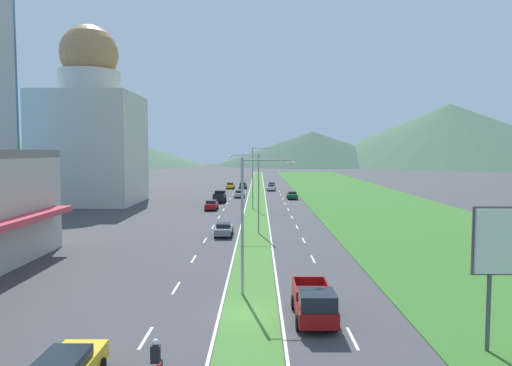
{
  "coord_description": "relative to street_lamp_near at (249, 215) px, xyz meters",
  "views": [
    {
      "loc": [
        0.49,
        -25.55,
        9.21
      ],
      "look_at": [
        0.01,
        47.67,
        4.18
      ],
      "focal_mm": 32.72,
      "sensor_mm": 36.0,
      "label": 1
    }
  ],
  "objects": [
    {
      "name": "lane_dash_left_4",
      "position": [
        -4.95,
        9.96,
        -5.13
      ],
      "size": [
        0.16,
        2.8,
        0.01
      ],
      "primitive_type": "cube",
      "color": "silver",
      "rests_on": "ground_plane"
    },
    {
      "name": "street_lamp_far",
      "position": [
        -0.01,
        44.23,
        0.49
      ],
      "size": [
        3.27,
        0.29,
        9.78
      ],
      "color": "#99999E",
      "rests_on": "ground_plane"
    },
    {
      "name": "hill_far_left",
      "position": [
        -111.44,
        258.85,
        7.48
      ],
      "size": [
        156.15,
        156.15,
        25.24
      ],
      "primitive_type": "cone",
      "color": "#47664C",
      "rests_on": "ground_plane"
    },
    {
      "name": "lane_dash_right_9",
      "position": [
        5.25,
        52.03,
        -5.13
      ],
      "size": [
        0.16,
        2.8,
        0.01
      ],
      "primitive_type": "cube",
      "color": "silver",
      "rests_on": "ground_plane"
    },
    {
      "name": "car_3",
      "position": [
        3.44,
        79.02,
        -4.41
      ],
      "size": [
        1.88,
        4.71,
        1.41
      ],
      "rotation": [
        0.0,
        0.0,
        -1.57
      ],
      "color": "silver",
      "rests_on": "ground_plane"
    },
    {
      "name": "lane_dash_left_2",
      "position": [
        -4.95,
        -6.87,
        -5.13
      ],
      "size": [
        0.16,
        2.8,
        0.01
      ],
      "primitive_type": "cube",
      "color": "silver",
      "rests_on": "ground_plane"
    },
    {
      "name": "lane_dash_left_3",
      "position": [
        -4.95,
        1.54,
        -5.13
      ],
      "size": [
        0.16,
        2.8,
        0.01
      ],
      "primitive_type": "cube",
      "color": "silver",
      "rests_on": "ground_plane"
    },
    {
      "name": "lane_dash_right_4",
      "position": [
        5.25,
        9.96,
        -5.13
      ],
      "size": [
        0.16,
        2.8,
        0.01
      ],
      "primitive_type": "cube",
      "color": "silver",
      "rests_on": "ground_plane"
    },
    {
      "name": "grass_verge_right",
      "position": [
        20.75,
        56.3,
        -5.11
      ],
      "size": [
        24.0,
        240.0,
        0.06
      ],
      "primitive_type": "cube",
      "color": "#387028",
      "rests_on": "ground_plane"
    },
    {
      "name": "lane_dash_left_6",
      "position": [
        -4.95,
        26.78,
        -5.13
      ],
      "size": [
        0.16,
        2.8,
        0.01
      ],
      "primitive_type": "cube",
      "color": "silver",
      "rests_on": "ground_plane"
    },
    {
      "name": "car_5",
      "position": [
        -3.24,
        62.92,
        -4.4
      ],
      "size": [
        1.96,
        4.58,
        1.44
      ],
      "rotation": [
        0.0,
        0.0,
        1.57
      ],
      "color": "#B2B2B7",
      "rests_on": "ground_plane"
    },
    {
      "name": "lane_dash_left_13",
      "position": [
        -4.95,
        85.68,
        -5.13
      ],
      "size": [
        0.16,
        2.8,
        0.01
      ],
      "primitive_type": "cube",
      "color": "silver",
      "rests_on": "ground_plane"
    },
    {
      "name": "lane_dash_left_5",
      "position": [
        -4.95,
        18.37,
        -5.13
      ],
      "size": [
        0.16,
        2.8,
        0.01
      ],
      "primitive_type": "cube",
      "color": "silver",
      "rests_on": "ground_plane"
    },
    {
      "name": "lane_dash_right_13",
      "position": [
        5.25,
        85.68,
        -5.13
      ],
      "size": [
        0.16,
        2.8,
        0.01
      ],
      "primitive_type": "cube",
      "color": "silver",
      "rests_on": "ground_plane"
    },
    {
      "name": "car_8",
      "position": [
        -3.33,
        85.17,
        -4.39
      ],
      "size": [
        1.88,
        4.43,
        1.47
      ],
      "rotation": [
        0.0,
        0.0,
        1.57
      ],
      "color": "#0C5128",
      "rests_on": "ground_plane"
    },
    {
      "name": "midrise_colored",
      "position": [
        -37.04,
        79.37,
        4.37
      ],
      "size": [
        17.2,
        17.2,
        19.03
      ],
      "primitive_type": "cube",
      "color": "#B7B2A8",
      "rests_on": "ground_plane"
    },
    {
      "name": "car_7",
      "position": [
        -6.42,
        84.73,
        -4.37
      ],
      "size": [
        1.91,
        4.55,
        1.51
      ],
      "rotation": [
        0.0,
        0.0,
        1.57
      ],
      "color": "yellow",
      "rests_on": "ground_plane"
    },
    {
      "name": "lane_dash_left_14",
      "position": [
        -4.95,
        94.1,
        -5.13
      ],
      "size": [
        0.16,
        2.8,
        0.01
      ],
      "primitive_type": "cube",
      "color": "silver",
      "rests_on": "ground_plane"
    },
    {
      "name": "grass_median",
      "position": [
        0.15,
        56.3,
        -5.11
      ],
      "size": [
        3.2,
        240.0,
        0.06
      ],
      "primitive_type": "cube",
      "color": "#477F33",
      "rests_on": "ground_plane"
    },
    {
      "name": "lane_dash_left_8",
      "position": [
        -4.95,
        43.61,
        -5.13
      ],
      "size": [
        0.16,
        2.8,
        0.01
      ],
      "primitive_type": "cube",
      "color": "silver",
      "rests_on": "ground_plane"
    },
    {
      "name": "lane_dash_right_12",
      "position": [
        5.25,
        77.27,
        -5.13
      ],
      "size": [
        0.16,
        2.8,
        0.01
      ],
      "primitive_type": "cube",
      "color": "silver",
      "rests_on": "ground_plane"
    },
    {
      "name": "pickup_truck_0",
      "position": [
        3.62,
        -4.56,
        -4.16
      ],
      "size": [
        2.18,
        5.4,
        2.0
      ],
      "rotation": [
        0.0,
        0.0,
        -1.57
      ],
      "color": "maroon",
      "rests_on": "ground_plane"
    },
    {
      "name": "lane_dash_left_12",
      "position": [
        -4.95,
        77.27,
        -5.13
      ],
      "size": [
        0.16,
        2.8,
        0.01
      ],
      "primitive_type": "cube",
      "color": "silver",
      "rests_on": "ground_plane"
    },
    {
      "name": "lane_dash_left_11",
      "position": [
        -4.95,
        68.85,
        -5.13
      ],
      "size": [
        0.16,
        2.8,
        0.01
      ],
      "primitive_type": "cube",
      "color": "silver",
      "rests_on": "ground_plane"
    },
    {
      "name": "lane_dash_right_3",
      "position": [
        5.25,
        1.54,
        -5.13
      ],
      "size": [
        0.16,
        2.8,
        0.01
      ],
      "primitive_type": "cube",
      "color": "silver",
      "rests_on": "ground_plane"
    },
    {
      "name": "lane_dash_right_6",
      "position": [
        5.25,
        26.78,
        -5.13
      ],
      "size": [
        0.16,
        2.8,
        0.01
      ],
      "primitive_type": "cube",
      "color": "silver",
      "rests_on": "ground_plane"
    },
    {
      "name": "lane_dash_right_2",
      "position": [
        5.25,
        -6.87,
        -5.13
      ],
      "size": [
        0.16,
        2.8,
        0.01
      ],
      "primitive_type": "cube",
      "color": "silver",
      "rests_on": "ground_plane"
    },
    {
      "name": "lane_dash_right_5",
      "position": [
        5.25,
        18.37,
        -5.13
      ],
      "size": [
        0.16,
        2.8,
        0.01
      ],
      "primitive_type": "cube",
      "color": "silver",
      "rests_on": "ground_plane"
    },
    {
      "name": "car_2",
      "position": [
        3.75,
        84.95,
        -4.36
      ],
      "size": [
        1.88,
        4.67,
        1.51
      ],
      "rotation": [
        0.0,
        0.0,
        -1.57
      ],
      "color": "slate",
      "rests_on": "ground_plane"
    },
    {
      "name": "lane_dash_left_10",
      "position": [
        -4.95,
        60.44,
        -5.13
      ],
      "size": [
        0.16,
        2.8,
        0.01
      ],
      "primitive_type": "cube",
      "color": "silver",
      "rests_on": "ground_plane"
    },
    {
      "name": "ground_plane",
      "position": [
        0.15,
        -3.7,
        -5.14
      ],
      "size": [
        600.0,
        600.0,
        0.0
      ],
      "primitive_type": "plane",
      "color": "#424244"
    },
    {
      "name": "lane_dash_right_10",
      "position": [
        5.25,
        60.44,
        -5.13
      ],
      "size": [
        0.16,
        2.8,
        0.01
      ],
      "primitive_type": "cube",
      "color": "silver",
      "rests_on": "ground_plane"
    },
    {
      "name": "motorcycle_rider",
      "position": [
        -3.45,
        -11.33,
        -4.39
      ],
      "size": [
        0.36,
        2.0,
        1.8
      ],
      "rotation": [
        0.0,
        0.0,
        1.57
      ],
      "color": "black",
      "rests_on": "ground_plane"
    },
    {
      "name": "edge_line_median_left",
      "position": [
        -1.6,
        56.3,
        -5.13
      ],
      "size": [
        0.16,
        240.0,
        0.01
      ],
      "primitive_type": "cube",
      "color": "silver",
      "rests_on": "ground_plane"
    },
    {
      "name": "street_lamp_near",
      "position": [
        0.0,
        0.0,
        0.0
      ],
      "size": [
        3.46,
        0.3,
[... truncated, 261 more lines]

